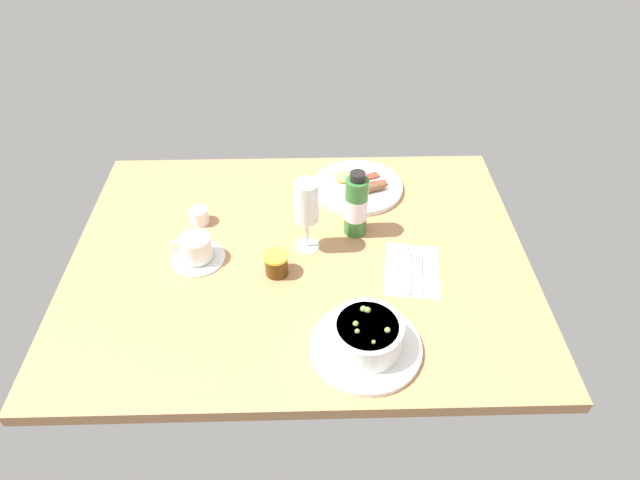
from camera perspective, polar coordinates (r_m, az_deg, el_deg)
ground_plane at (r=131.65cm, az=-2.19°, el=-2.02°), size 110.00×84.00×3.00cm
porridge_bowl at (r=109.58cm, az=4.95°, el=-10.27°), size 22.81×22.81×8.28cm
cutlery_setting at (r=128.61cm, az=9.73°, el=-2.98°), size 15.13×19.07×0.90cm
coffee_cup at (r=130.68cm, az=-12.94°, el=-1.01°), size 12.85×12.78×6.70cm
creamer_jug at (r=141.76cm, az=-12.70°, el=2.53°), size 5.80×4.80×4.75cm
wine_glass at (r=124.27cm, az=-1.45°, el=3.77°), size 6.05×6.05×19.16cm
jam_jar at (r=124.54cm, az=-4.64°, el=-2.52°), size 5.62×5.62×5.69cm
sauce_bottle_green at (r=132.01cm, az=3.83°, el=3.64°), size 5.81×5.81×17.86cm
breakfast_plate at (r=150.83cm, az=3.99°, el=5.73°), size 24.78×24.78×3.70cm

